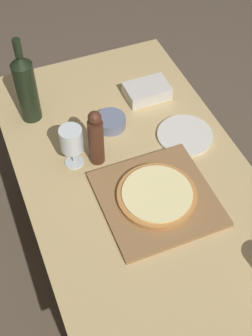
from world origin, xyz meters
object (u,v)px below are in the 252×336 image
Objects in this scene: wine_bottle at (26,87)px; small_bowl at (110,122)px; pepper_mill at (96,139)px; wine_glass at (71,141)px; pizza at (157,195)px.

small_bowl is (0.26, -0.16, -0.12)m from wine_bottle.
pepper_mill reaches higher than small_bowl.
wine_glass is 0.24m from small_bowl.
wine_bottle reaches higher than small_bowl.
small_bowl is at bearing -31.58° from wine_bottle.
pizza is 0.75× the size of wine_bottle.
wine_bottle is at bearing 117.43° from pizza.
small_bowl is (0.10, 0.14, -0.09)m from pepper_mill.
pepper_mill is (-0.12, 0.24, 0.08)m from pizza.
pepper_mill is 0.19m from small_bowl.
wine_bottle is 1.52× the size of pepper_mill.
small_bowl is (-0.02, 0.38, -0.01)m from pizza.
wine_bottle is 0.33m from small_bowl.
pepper_mill is 1.41× the size of wine_glass.
pepper_mill is at bearing -62.17° from wine_bottle.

